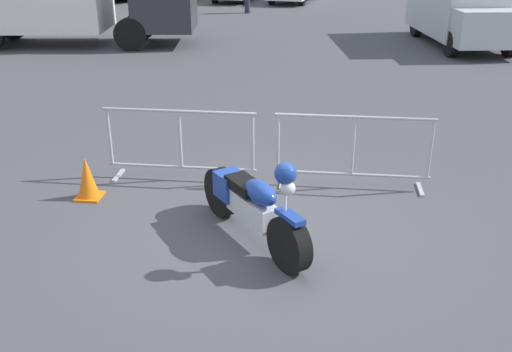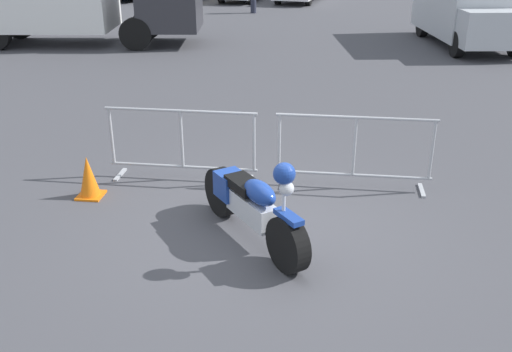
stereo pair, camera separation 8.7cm
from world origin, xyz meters
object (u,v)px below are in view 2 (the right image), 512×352
object	(u,v)px
crowd_barrier_near	(182,144)
traffic_cone	(89,177)
crowd_barrier_far	(354,152)
motorcycle	(252,204)
delivery_van	(467,4)

from	to	relation	value
crowd_barrier_near	traffic_cone	size ratio (longest dim) A/B	3.73
crowd_barrier_near	crowd_barrier_far	bearing A→B (deg)	0.00
motorcycle	delivery_van	world-z (taller)	delivery_van
crowd_barrier_far	delivery_van	distance (m)	11.86
motorcycle	traffic_cone	distance (m)	2.53
motorcycle	traffic_cone	bearing A→B (deg)	-148.38
motorcycle	delivery_van	size ratio (longest dim) A/B	0.35
crowd_barrier_near	delivery_van	xyz separation A→B (m)	(6.21, 11.22, 0.69)
traffic_cone	crowd_barrier_near	bearing A→B (deg)	32.73
crowd_barrier_far	traffic_cone	distance (m)	3.68
delivery_van	traffic_cone	bearing A→B (deg)	-40.40
motorcycle	crowd_barrier_far	world-z (taller)	motorcycle
motorcycle	traffic_cone	size ratio (longest dim) A/B	3.07
crowd_barrier_near	crowd_barrier_far	distance (m)	2.45
crowd_barrier_near	delivery_van	world-z (taller)	delivery_van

